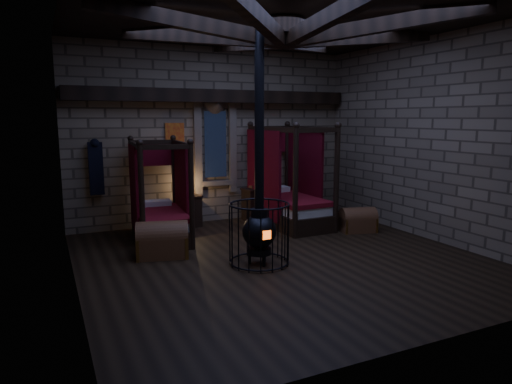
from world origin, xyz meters
name	(u,v)px	position (x,y,z in m)	size (l,w,h in m)	color
room	(281,47)	(0.00, 0.09, 3.74)	(7.02, 7.02, 4.29)	black
bed_left	(160,215)	(-1.67, 2.33, 0.51)	(1.20, 2.05, 2.05)	black
bed_right	(288,201)	(1.43, 2.33, 0.58)	(1.26, 2.28, 2.34)	black
trunk_left	(162,241)	(-1.94, 1.06, 0.30)	(1.04, 0.80, 0.68)	brown
trunk_right	(358,221)	(2.51, 1.06, 0.25)	(0.86, 0.66, 0.56)	brown
nightstand_left	(190,211)	(-0.77, 3.13, 0.38)	(0.53, 0.51, 0.91)	black
nightstand_right	(254,204)	(0.87, 3.11, 0.41)	(0.56, 0.54, 0.88)	black
stove	(259,228)	(-0.50, -0.08, 0.64)	(1.06, 1.06, 4.05)	black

